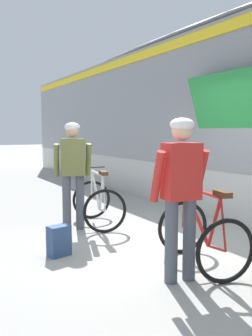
# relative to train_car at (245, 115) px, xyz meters

# --- Properties ---
(ground_plane) EXTENTS (80.00, 80.00, 0.00)m
(ground_plane) POSITION_rel_train_car_xyz_m (-3.28, -1.80, -1.97)
(ground_plane) COLOR #A09E99
(train_car) EXTENTS (3.30, 20.52, 3.88)m
(train_car) POSITION_rel_train_car_xyz_m (0.00, 0.00, 0.00)
(train_car) COLOR gray
(train_car) RESTS_ON ground
(cyclist_near_in_olive) EXTENTS (0.66, 0.42, 1.76)m
(cyclist_near_in_olive) POSITION_rel_train_car_xyz_m (-4.08, -0.14, -0.91)
(cyclist_near_in_olive) COLOR #4C515B
(cyclist_near_in_olive) RESTS_ON ground
(cyclist_far_in_red) EXTENTS (0.64, 0.37, 1.76)m
(cyclist_far_in_red) POSITION_rel_train_car_xyz_m (-3.85, -2.69, -0.91)
(cyclist_far_in_red) COLOR #4C515B
(cyclist_far_in_red) RESTS_ON ground
(bicycle_near_white) EXTENTS (0.92, 1.19, 0.99)m
(bicycle_near_white) POSITION_rel_train_car_xyz_m (-3.62, -0.12, -1.56)
(bicycle_near_white) COLOR black
(bicycle_near_white) RESTS_ON ground
(bicycle_far_red) EXTENTS (0.92, 1.20, 0.99)m
(bicycle_far_red) POSITION_rel_train_car_xyz_m (-3.37, -2.50, -1.56)
(bicycle_far_red) COLOR black
(bicycle_far_red) RESTS_ON ground
(backpack_on_platform) EXTENTS (0.31, 0.23, 0.40)m
(backpack_on_platform) POSITION_rel_train_car_xyz_m (-4.73, -1.28, -1.77)
(backpack_on_platform) COLOR navy
(backpack_on_platform) RESTS_ON ground
(water_bottle_near_the_bikes) EXTENTS (0.07, 0.07, 0.24)m
(water_bottle_near_the_bikes) POSITION_rel_train_car_xyz_m (-3.13, -1.89, -1.85)
(water_bottle_near_the_bikes) COLOR silver
(water_bottle_near_the_bikes) RESTS_ON ground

